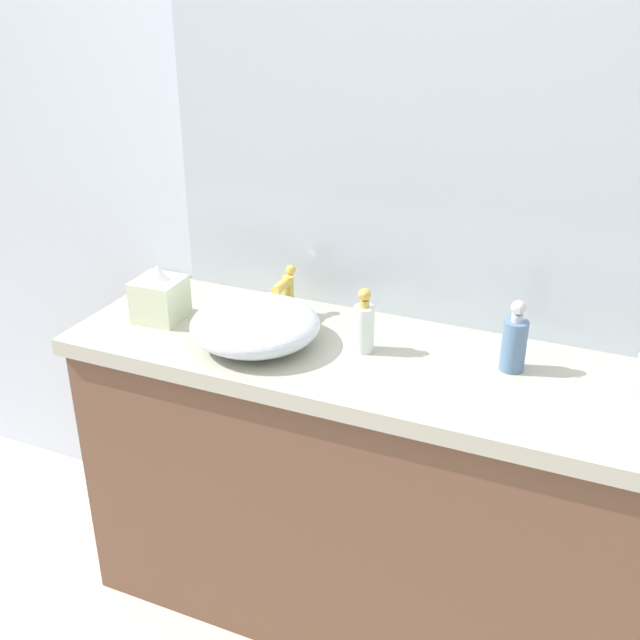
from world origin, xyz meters
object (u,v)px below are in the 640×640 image
object	(u,v)px
sink_basin	(255,324)
tissue_box	(160,297)
soap_dispenser	(364,325)
lotion_bottle	(514,342)

from	to	relation	value
sink_basin	tissue_box	bearing A→B (deg)	174.28
soap_dispenser	lotion_bottle	bearing A→B (deg)	7.73
soap_dispenser	lotion_bottle	distance (m)	0.36
lotion_bottle	tissue_box	world-z (taller)	lotion_bottle
lotion_bottle	sink_basin	bearing A→B (deg)	-168.84
soap_dispenser	sink_basin	bearing A→B (deg)	-164.32
soap_dispenser	tissue_box	xyz separation A→B (m)	(-0.57, -0.04, -0.00)
sink_basin	tissue_box	distance (m)	0.31
sink_basin	tissue_box	size ratio (longest dim) A/B	2.12
soap_dispenser	tissue_box	bearing A→B (deg)	-175.63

